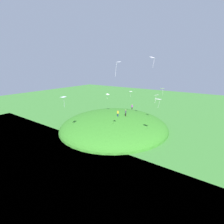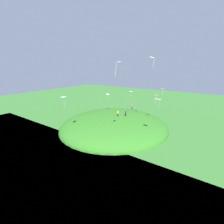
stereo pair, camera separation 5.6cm
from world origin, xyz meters
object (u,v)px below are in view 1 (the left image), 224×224
object	(u,v)px
person_near_shore	(118,113)
kite_0	(156,95)
kite_6	(64,97)
person_with_child	(126,112)
person_on_hilltop	(132,106)
mooring_post	(123,151)
kite_2	(158,100)
kite_5	(131,92)
kite_7	(108,94)
kite_3	(162,89)
kite_4	(152,58)
kite_1	(118,64)

from	to	relation	value
person_near_shore	kite_0	xyz separation A→B (m)	(3.49, -8.11, 4.58)
kite_6	person_with_child	bearing A→B (deg)	-20.28
person_with_child	person_on_hilltop	bearing A→B (deg)	-74.73
kite_0	mooring_post	xyz separation A→B (m)	(-12.48, 1.10, -8.60)
person_near_shore	kite_2	distance (m)	14.12
kite_5	mooring_post	distance (m)	17.89
person_with_child	kite_7	size ratio (longest dim) A/B	1.05
kite_2	mooring_post	bearing A→B (deg)	125.25
kite_3	kite_4	xyz separation A→B (m)	(-9.73, -0.60, 6.97)
kite_1	kite_5	distance (m)	20.98
kite_6	kite_1	bearing A→B (deg)	-90.65
kite_6	kite_7	xyz separation A→B (m)	(15.26, 1.04, -1.68)
person_with_child	kite_7	xyz separation A→B (m)	(1.04, 6.30, 3.69)
kite_7	kite_5	bearing A→B (deg)	-61.70
kite_4	kite_2	bearing A→B (deg)	-143.94
kite_1	kite_5	xyz separation A→B (m)	(18.32, 7.70, -6.73)
kite_2	kite_6	size ratio (longest dim) A/B	0.83
person_near_shore	person_on_hilltop	world-z (taller)	person_near_shore
person_on_hilltop	kite_2	distance (m)	23.25
person_with_child	kite_7	world-z (taller)	kite_7
kite_2	kite_6	xyz separation A→B (m)	(-7.13, 15.47, -0.22)
kite_3	kite_5	distance (m)	7.97
kite_5	kite_6	world-z (taller)	kite_6
kite_4	kite_0	bearing A→B (deg)	3.72
kite_7	mooring_post	bearing A→B (deg)	-133.81
person_with_child	kite_5	size ratio (longest dim) A/B	1.14
person_on_hilltop	kite_1	bearing A→B (deg)	31.32
person_with_child	kite_4	size ratio (longest dim) A/B	0.82
person_with_child	person_on_hilltop	xyz separation A→B (m)	(10.32, 3.63, -1.16)
kite_1	kite_6	bearing A→B (deg)	89.35
person_near_shore	person_on_hilltop	distance (m)	11.96
kite_3	kite_7	world-z (taller)	kite_3
kite_0	kite_5	size ratio (longest dim) A/B	1.29
kite_1	kite_3	world-z (taller)	kite_1
mooring_post	kite_1	bearing A→B (deg)	-162.84
kite_3	kite_6	world-z (taller)	kite_3
kite_5	kite_7	distance (m)	6.21
kite_5	person_near_shore	bearing A→B (deg)	174.14
kite_1	kite_2	bearing A→B (deg)	-25.02
person_near_shore	kite_7	xyz separation A→B (m)	(2.41, 4.88, 3.69)
kite_1	person_on_hilltop	bearing A→B (deg)	22.95
person_near_shore	kite_1	world-z (taller)	kite_1
person_near_shore	mooring_post	world-z (taller)	person_near_shore
kite_5	mooring_post	xyz separation A→B (m)	(-14.32, -6.46, -8.54)
mooring_post	kite_6	bearing A→B (deg)	109.60
kite_2	person_with_child	bearing A→B (deg)	55.22
kite_5	kite_3	bearing A→B (deg)	-67.02
person_on_hilltop	kite_3	distance (m)	12.48
person_on_hilltop	kite_2	size ratio (longest dim) A/B	1.00
person_near_shore	kite_0	bearing A→B (deg)	153.74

